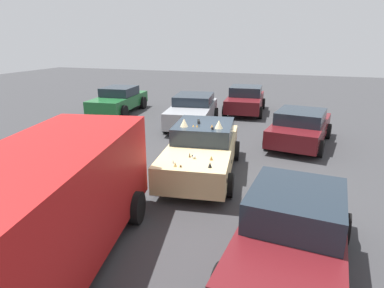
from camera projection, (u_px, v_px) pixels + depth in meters
ground_plane at (201, 173)px, 10.02m from camera, size 60.00×60.00×0.00m
art_car_decorated at (202, 149)px, 9.88m from camera, size 4.68×2.54×1.70m
parked_van_near_right at (47, 204)px, 5.62m from camera, size 5.60×3.05×2.18m
parked_sedan_behind_left at (245, 100)px, 17.94m from camera, size 4.07×2.23×1.42m
parked_sedan_far_right at (293, 232)px, 5.72m from camera, size 4.08×2.21×1.44m
parked_sedan_row_back_center at (300, 127)px, 12.61m from camera, size 4.29×2.49×1.33m
parked_sedan_row_back_far at (193, 111)px, 15.18m from camera, size 4.37×2.49×1.41m
parked_sedan_behind_right at (119, 100)px, 18.02m from camera, size 4.34×2.28×1.37m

